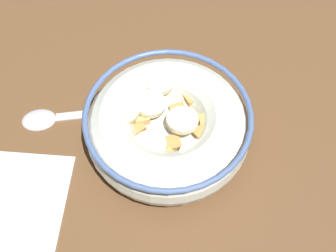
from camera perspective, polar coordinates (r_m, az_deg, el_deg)
name	(u,v)px	position (r cm, az deg, el deg)	size (l,w,h in cm)	color
ground_plane	(168,145)	(50.90, 0.00, -2.39)	(102.89, 102.89, 2.00)	brown
cereal_bowl	(168,126)	(47.54, -0.01, -0.06)	(17.15, 17.15, 5.39)	beige
spoon	(59,116)	(52.74, -13.34, 1.21)	(3.12, 14.99, 0.80)	#B7B7BC
folded_napkin	(15,221)	(48.32, -18.44, -11.14)	(15.11, 9.06, 0.30)	silver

